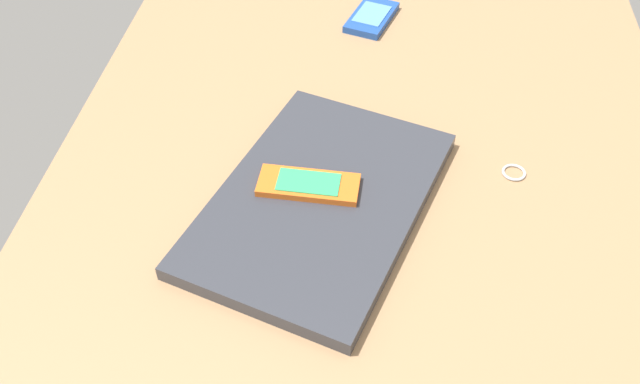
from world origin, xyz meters
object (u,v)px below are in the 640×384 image
object	(u,v)px
cell_phone_on_laptop	(308,185)
laptop_closed	(320,198)
key_ring	(514,172)
cell_phone_on_desk	(372,17)

from	to	relation	value
cell_phone_on_laptop	laptop_closed	bearing A→B (deg)	-116.03
laptop_closed	cell_phone_on_laptop	bearing A→B (deg)	82.17
cell_phone_on_laptop	key_ring	size ratio (longest dim) A/B	4.02
laptop_closed	cell_phone_on_desk	world-z (taller)	laptop_closed
cell_phone_on_laptop	key_ring	distance (cm)	25.84
laptop_closed	cell_phone_on_laptop	size ratio (longest dim) A/B	2.85
laptop_closed	key_ring	size ratio (longest dim) A/B	11.45
cell_phone_on_laptop	cell_phone_on_desk	xyz separation A→B (cm)	(40.59, -4.90, -1.74)
laptop_closed	cell_phone_on_desk	bearing A→B (deg)	13.42
cell_phone_on_desk	laptop_closed	bearing A→B (deg)	175.22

